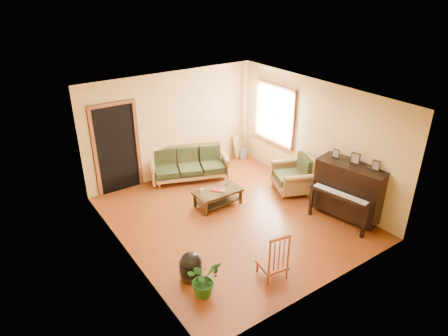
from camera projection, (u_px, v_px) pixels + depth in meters
floor at (232, 218)px, 8.37m from camera, size 5.00×5.00×0.00m
doorway at (117, 150)px, 9.02m from camera, size 1.08×0.16×2.05m
window at (275, 114)px, 9.80m from camera, size 0.12×1.36×1.46m
sofa at (189, 164)px, 9.76m from camera, size 2.04×1.40×0.81m
coffee_table at (218, 198)px, 8.75m from camera, size 1.02×0.56×0.37m
armchair at (292, 173)px, 9.22m from camera, size 1.16×1.18×0.92m
piano at (349, 191)px, 8.14m from camera, size 1.08×1.52×1.22m
footstool at (191, 269)px, 6.65m from camera, size 0.46×0.46×0.37m
red_chair at (273, 254)px, 6.59m from camera, size 0.49×0.52×0.90m
leaning_frame at (240, 145)px, 11.04m from camera, size 0.51×0.25×0.67m
ceramic_crock at (243, 154)px, 11.01m from camera, size 0.25×0.25×0.24m
potted_plant at (203, 279)px, 6.26m from camera, size 0.63×0.58×0.59m
book at (216, 192)px, 8.59m from camera, size 0.26×0.27×0.02m
candle at (202, 191)px, 8.51m from camera, size 0.08×0.08×0.12m
glass_jar at (223, 191)px, 8.58m from camera, size 0.10×0.10×0.05m
remote at (227, 184)px, 8.91m from camera, size 0.16×0.10×0.02m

